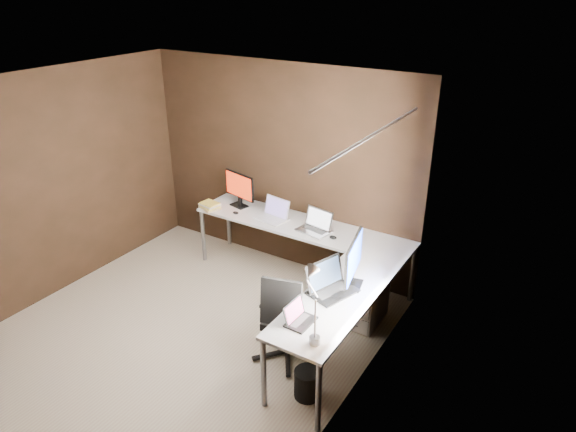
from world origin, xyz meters
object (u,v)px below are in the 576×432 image
object	(u,v)px
desk_lamp	(312,294)
laptop_white	(274,214)
monitor_left	(239,188)
book_stack	(210,206)
laptop_black_small	(298,318)
drawer_pedestal	(362,295)
office_chair	(286,333)
monitor_right	(354,260)
laptop_silver	(316,226)
wastebasket	(307,384)
laptop_black_big	(330,285)

from	to	relation	value
desk_lamp	laptop_white	bearing A→B (deg)	144.44
monitor_left	book_stack	bearing A→B (deg)	-122.23
monitor_left	laptop_black_small	xyz separation A→B (m)	(1.83, -1.66, -0.20)
drawer_pedestal	office_chair	xyz separation A→B (m)	(-0.36, -0.93, -0.02)
monitor_right	office_chair	size ratio (longest dim) A/B	0.61
monitor_right	laptop_silver	xyz separation A→B (m)	(-0.84, 0.82, -0.22)
laptop_white	laptop_black_small	distance (m)	2.02
book_stack	laptop_white	bearing A→B (deg)	11.68
drawer_pedestal	laptop_black_small	world-z (taller)	laptop_black_small
drawer_pedestal	laptop_silver	bearing A→B (deg)	157.41
drawer_pedestal	monitor_left	distance (m)	2.04
monitor_right	laptop_silver	bearing A→B (deg)	33.47
laptop_black_small	office_chair	world-z (taller)	office_chair
laptop_white	laptop_black_small	world-z (taller)	laptop_white
laptop_silver	desk_lamp	world-z (taller)	desk_lamp
laptop_black_small	wastebasket	xyz separation A→B (m)	(0.12, -0.03, -0.64)
office_chair	laptop_black_big	bearing A→B (deg)	20.86
laptop_black_small	book_stack	world-z (taller)	laptop_black_small
monitor_right	wastebasket	world-z (taller)	monitor_right
monitor_right	desk_lamp	bearing A→B (deg)	170.59
laptop_black_small	monitor_left	bearing A→B (deg)	49.71
monitor_right	wastebasket	distance (m)	1.16
monitor_left	desk_lamp	size ratio (longest dim) A/B	0.76
wastebasket	book_stack	bearing A→B (deg)	147.30
laptop_silver	office_chair	xyz separation A→B (m)	(0.38, -1.24, -0.50)
drawer_pedestal	monitor_left	world-z (taller)	monitor_left
laptop_black_big	drawer_pedestal	bearing A→B (deg)	15.23
laptop_white	wastebasket	xyz separation A→B (m)	(1.39, -1.59, -0.65)
office_chair	laptop_white	bearing A→B (deg)	111.91
book_stack	monitor_right	bearing A→B (deg)	-16.33
laptop_black_big	desk_lamp	bearing A→B (deg)	-146.24
laptop_silver	laptop_black_small	xyz separation A→B (m)	(0.70, -1.55, -0.01)
laptop_silver	book_stack	xyz separation A→B (m)	(-1.40, -0.16, -0.02)
monitor_right	laptop_white	size ratio (longest dim) A/B	1.47
monitor_right	laptop_black_small	size ratio (longest dim) A/B	2.15
laptop_black_small	monitor_right	bearing A→B (deg)	-9.14
book_stack	wastebasket	world-z (taller)	book_stack
desk_lamp	office_chair	xyz separation A→B (m)	(-0.50, 0.42, -0.85)
monitor_right	laptop_black_big	distance (m)	0.32
laptop_white	laptop_black_big	xyz separation A→B (m)	(1.28, -1.02, 0.01)
office_chair	wastebasket	world-z (taller)	office_chair
laptop_black_small	office_chair	size ratio (longest dim) A/B	0.29
book_stack	office_chair	bearing A→B (deg)	-31.19
monitor_right	office_chair	world-z (taller)	monitor_right
wastebasket	drawer_pedestal	bearing A→B (deg)	93.15
monitor_left	drawer_pedestal	bearing A→B (deg)	0.72
monitor_left	office_chair	distance (m)	2.14
laptop_silver	desk_lamp	size ratio (longest dim) A/B	0.62
laptop_silver	desk_lamp	distance (m)	1.92
monitor_left	laptop_black_small	size ratio (longest dim) A/B	1.80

